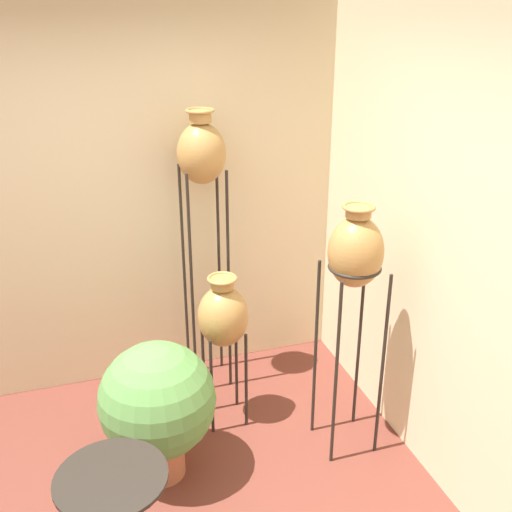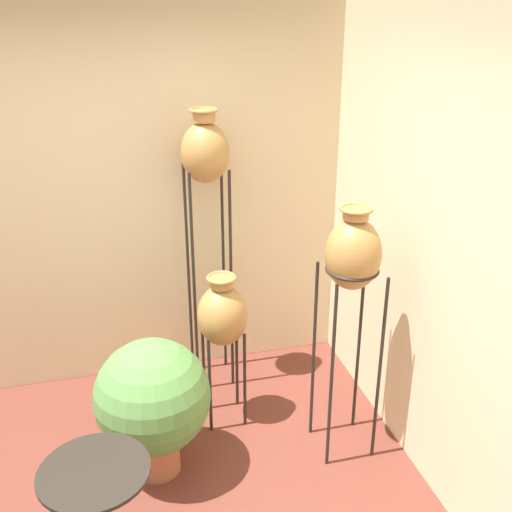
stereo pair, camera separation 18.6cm
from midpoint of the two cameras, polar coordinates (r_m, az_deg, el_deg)
wall_back at (r=4.09m, az=-15.29°, el=5.28°), size 7.60×0.06×2.70m
wall_right at (r=2.96m, az=23.02°, el=-2.64°), size 0.06×7.60×2.70m
vase_stand_tall at (r=3.83m, az=-3.44°, el=9.14°), size 0.31×0.31×1.94m
vase_stand_medium at (r=3.30m, az=10.81°, el=-0.23°), size 0.31×0.31×1.55m
vase_stand_short at (r=3.70m, az=-1.78°, el=-5.72°), size 0.31×0.31×1.03m
side_table at (r=2.84m, az=-12.79°, el=-22.37°), size 0.47×0.47×0.75m
potted_plant at (r=3.47m, az=-8.26°, el=-13.45°), size 0.65×0.65×0.84m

